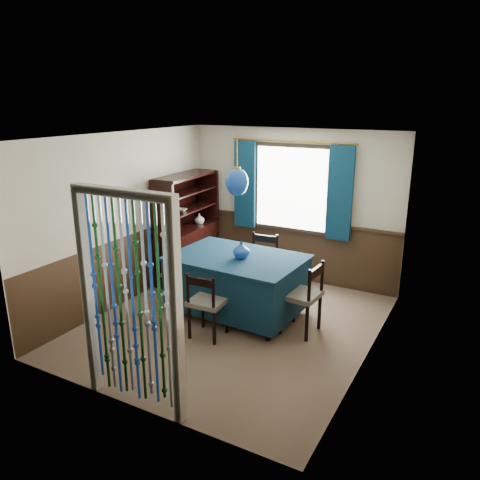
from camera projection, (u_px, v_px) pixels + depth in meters
The scene contains 22 objects.
floor at pixel (232, 324), 6.33m from camera, with size 4.00×4.00×0.00m, color brown.
ceiling at pixel (231, 136), 5.61m from camera, with size 4.00×4.00×0.00m, color silver.
wall_back at pixel (292, 206), 7.65m from camera, with size 3.60×3.60×0.00m, color #BFB59C.
wall_front at pixel (124, 289), 4.29m from camera, with size 3.60×3.60×0.00m, color #BFB59C.
wall_left at pixel (124, 219), 6.80m from camera, with size 4.00×4.00×0.00m, color #BFB59C.
wall_right at pixel (374, 258), 5.15m from camera, with size 4.00×4.00×0.00m, color #BFB59C.
wainscot_back at pixel (290, 250), 7.86m from camera, with size 3.60×3.60×0.00m, color #372414.
wainscot_front at pixel (131, 361), 4.52m from camera, with size 3.60×3.60×0.00m, color #372414.
wainscot_left at pixel (129, 268), 7.01m from camera, with size 4.00×4.00×0.00m, color #372414.
wainscot_right at pixel (367, 319), 5.37m from camera, with size 4.00×4.00×0.00m, color #372414.
window at pixel (292, 188), 7.52m from camera, with size 1.32×0.12×1.42m, color black.
doorway at pixel (130, 307), 4.40m from camera, with size 1.16×0.12×2.18m, color silver, non-canonical shape.
dining_table at pixel (237, 281), 6.51m from camera, with size 1.83×1.30×0.86m.
chair_near at pixel (207, 303), 5.88m from camera, with size 0.46×0.44×0.88m.
chair_far at pixel (261, 264), 7.20m from camera, with size 0.50×0.48×0.94m.
chair_left at pixel (178, 273), 6.98m from camera, with size 0.40×0.42×0.81m.
chair_right at pixel (303, 296), 6.00m from camera, with size 0.48×0.50×0.96m.
sideboard at pixel (188, 243), 7.88m from camera, with size 0.53×1.37×1.76m.
pendant_lamp at pixel (237, 182), 6.11m from camera, with size 0.30×0.30×0.79m.
vase_table at pixel (241, 251), 6.31m from camera, with size 0.20×0.20×0.21m, color navy.
bowl_shelf at pixel (182, 210), 7.49m from camera, with size 0.18×0.18×0.05m, color beige.
vase_sideboard at pixel (199, 218), 7.98m from camera, with size 0.19×0.19×0.20m, color beige.
Camera 1 is at (2.85, -4.98, 2.92)m, focal length 35.00 mm.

